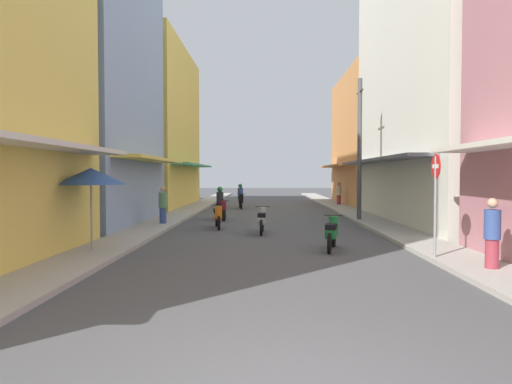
{
  "coord_description": "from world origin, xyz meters",
  "views": [
    {
      "loc": [
        -0.17,
        -4.35,
        2.13
      ],
      "look_at": [
        -0.64,
        20.48,
        1.24
      ],
      "focal_mm": 33.02,
      "sensor_mm": 36.0,
      "label": 1
    }
  ],
  "objects_px": {
    "motorbike_black": "(241,197)",
    "street_sign_no_entry": "(436,192)",
    "motorbike_silver": "(262,220)",
    "vendor_umbrella": "(91,176)",
    "pedestrian_foreground": "(492,236)",
    "pedestrian_midway": "(339,194)",
    "motorbike_maroon": "(221,205)",
    "motorbike_green": "(332,232)",
    "utility_pole": "(360,149)",
    "motorbike_orange": "(218,216)",
    "pedestrian_far": "(163,206)"
  },
  "relations": [
    {
      "from": "motorbike_silver",
      "to": "motorbike_maroon",
      "type": "height_order",
      "value": "motorbike_maroon"
    },
    {
      "from": "vendor_umbrella",
      "to": "utility_pole",
      "type": "height_order",
      "value": "utility_pole"
    },
    {
      "from": "utility_pole",
      "to": "motorbike_green",
      "type": "bearing_deg",
      "value": -106.45
    },
    {
      "from": "motorbike_orange",
      "to": "street_sign_no_entry",
      "type": "relative_size",
      "value": 0.68
    },
    {
      "from": "vendor_umbrella",
      "to": "pedestrian_far",
      "type": "bearing_deg",
      "value": 86.33
    },
    {
      "from": "utility_pole",
      "to": "pedestrian_midway",
      "type": "bearing_deg",
      "value": 85.79
    },
    {
      "from": "pedestrian_midway",
      "to": "utility_pole",
      "type": "xyz_separation_m",
      "value": [
        -0.81,
        -11.04,
        2.51
      ]
    },
    {
      "from": "motorbike_black",
      "to": "pedestrian_midway",
      "type": "height_order",
      "value": "pedestrian_midway"
    },
    {
      "from": "pedestrian_foreground",
      "to": "pedestrian_midway",
      "type": "xyz_separation_m",
      "value": [
        0.2,
        22.27,
        -0.01
      ]
    },
    {
      "from": "motorbike_silver",
      "to": "pedestrian_midway",
      "type": "distance_m",
      "value": 16.17
    },
    {
      "from": "motorbike_maroon",
      "to": "utility_pole",
      "type": "bearing_deg",
      "value": -7.69
    },
    {
      "from": "pedestrian_foreground",
      "to": "pedestrian_midway",
      "type": "height_order",
      "value": "pedestrian_foreground"
    },
    {
      "from": "motorbike_silver",
      "to": "pedestrian_midway",
      "type": "bearing_deg",
      "value": 71.21
    },
    {
      "from": "pedestrian_foreground",
      "to": "utility_pole",
      "type": "bearing_deg",
      "value": 93.13
    },
    {
      "from": "motorbike_maroon",
      "to": "vendor_umbrella",
      "type": "relative_size",
      "value": 0.75
    },
    {
      "from": "pedestrian_midway",
      "to": "motorbike_black",
      "type": "bearing_deg",
      "value": -159.32
    },
    {
      "from": "motorbike_orange",
      "to": "motorbike_maroon",
      "type": "xyz_separation_m",
      "value": [
        -0.22,
        3.63,
        0.2
      ]
    },
    {
      "from": "motorbike_green",
      "to": "motorbike_maroon",
      "type": "bearing_deg",
      "value": 114.29
    },
    {
      "from": "vendor_umbrella",
      "to": "motorbike_green",
      "type": "bearing_deg",
      "value": 6.66
    },
    {
      "from": "motorbike_green",
      "to": "pedestrian_far",
      "type": "height_order",
      "value": "pedestrian_far"
    },
    {
      "from": "motorbike_maroon",
      "to": "pedestrian_midway",
      "type": "height_order",
      "value": "pedestrian_midway"
    },
    {
      "from": "motorbike_maroon",
      "to": "motorbike_black",
      "type": "bearing_deg",
      "value": 85.91
    },
    {
      "from": "motorbike_black",
      "to": "utility_pole",
      "type": "height_order",
      "value": "utility_pole"
    },
    {
      "from": "street_sign_no_entry",
      "to": "motorbike_green",
      "type": "bearing_deg",
      "value": 141.94
    },
    {
      "from": "utility_pole",
      "to": "pedestrian_far",
      "type": "bearing_deg",
      "value": -167.3
    },
    {
      "from": "motorbike_green",
      "to": "pedestrian_midway",
      "type": "xyz_separation_m",
      "value": [
        3.18,
        19.07,
        0.31
      ]
    },
    {
      "from": "motorbike_silver",
      "to": "vendor_umbrella",
      "type": "distance_m",
      "value": 6.65
    },
    {
      "from": "utility_pole",
      "to": "street_sign_no_entry",
      "type": "bearing_deg",
      "value": -90.58
    },
    {
      "from": "motorbike_green",
      "to": "pedestrian_far",
      "type": "distance_m",
      "value": 8.69
    },
    {
      "from": "motorbike_silver",
      "to": "utility_pole",
      "type": "xyz_separation_m",
      "value": [
        4.4,
        4.27,
        2.82
      ]
    },
    {
      "from": "motorbike_orange",
      "to": "vendor_umbrella",
      "type": "relative_size",
      "value": 0.77
    },
    {
      "from": "vendor_umbrella",
      "to": "street_sign_no_entry",
      "type": "bearing_deg",
      "value": -6.46
    },
    {
      "from": "pedestrian_midway",
      "to": "vendor_umbrella",
      "type": "bearing_deg",
      "value": -116.28
    },
    {
      "from": "motorbike_orange",
      "to": "motorbike_silver",
      "type": "bearing_deg",
      "value": -40.18
    },
    {
      "from": "motorbike_orange",
      "to": "utility_pole",
      "type": "xyz_separation_m",
      "value": [
        6.17,
        2.77,
        2.82
      ]
    },
    {
      "from": "pedestrian_foreground",
      "to": "vendor_umbrella",
      "type": "xyz_separation_m",
      "value": [
        -9.61,
        2.42,
        1.28
      ]
    },
    {
      "from": "motorbike_black",
      "to": "utility_pole",
      "type": "xyz_separation_m",
      "value": [
        5.84,
        -8.53,
        2.62
      ]
    },
    {
      "from": "motorbike_black",
      "to": "street_sign_no_entry",
      "type": "relative_size",
      "value": 0.68
    },
    {
      "from": "pedestrian_midway",
      "to": "vendor_umbrella",
      "type": "height_order",
      "value": "vendor_umbrella"
    },
    {
      "from": "motorbike_orange",
      "to": "motorbike_silver",
      "type": "xyz_separation_m",
      "value": [
        1.77,
        -1.5,
        0.0
      ]
    },
    {
      "from": "motorbike_black",
      "to": "street_sign_no_entry",
      "type": "xyz_separation_m",
      "value": [
        5.74,
        -18.34,
        1.01
      ]
    },
    {
      "from": "motorbike_green",
      "to": "pedestrian_midway",
      "type": "height_order",
      "value": "pedestrian_midway"
    },
    {
      "from": "motorbike_silver",
      "to": "motorbike_maroon",
      "type": "distance_m",
      "value": 5.51
    },
    {
      "from": "motorbike_silver",
      "to": "vendor_umbrella",
      "type": "relative_size",
      "value": 0.78
    },
    {
      "from": "motorbike_orange",
      "to": "motorbike_black",
      "type": "relative_size",
      "value": 1.0
    },
    {
      "from": "motorbike_orange",
      "to": "street_sign_no_entry",
      "type": "xyz_separation_m",
      "value": [
        6.07,
        -7.04,
        1.21
      ]
    },
    {
      "from": "motorbike_orange",
      "to": "motorbike_silver",
      "type": "distance_m",
      "value": 2.32
    },
    {
      "from": "pedestrian_foreground",
      "to": "pedestrian_far",
      "type": "xyz_separation_m",
      "value": [
        -9.16,
        9.31,
        0.01
      ]
    },
    {
      "from": "pedestrian_midway",
      "to": "utility_pole",
      "type": "distance_m",
      "value": 11.35
    },
    {
      "from": "motorbike_orange",
      "to": "pedestrian_far",
      "type": "distance_m",
      "value": 2.55
    }
  ]
}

